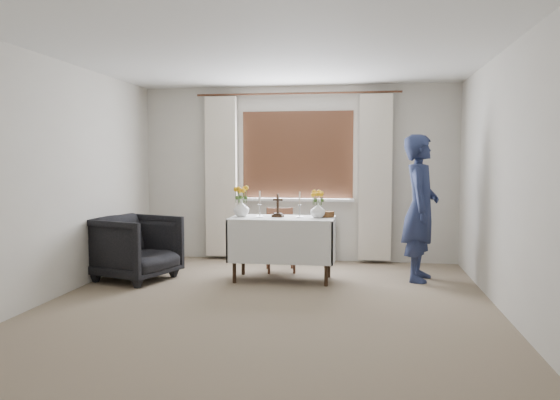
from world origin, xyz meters
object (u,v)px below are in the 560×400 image
(person, at_px, (420,208))
(flower_vase_left, at_px, (241,208))
(wooden_cross, at_px, (278,205))
(flower_vase_right, at_px, (318,210))
(armchair, at_px, (136,248))
(altar_table, at_px, (283,249))
(wooden_chair, at_px, (281,240))

(person, relative_size, flower_vase_left, 8.80)
(person, distance_m, wooden_cross, 1.71)
(flower_vase_right, bearing_deg, armchair, -173.18)
(altar_table, distance_m, flower_vase_right, 0.63)
(flower_vase_left, bearing_deg, wooden_cross, 0.32)
(person, xyz_separation_m, flower_vase_left, (-2.14, -0.23, -0.01))
(armchair, distance_m, flower_vase_left, 1.35)
(wooden_chair, relative_size, flower_vase_left, 4.13)
(wooden_cross, relative_size, flower_vase_right, 1.54)
(person, bearing_deg, altar_table, 110.05)
(flower_vase_left, bearing_deg, armchair, -167.80)
(altar_table, relative_size, wooden_chair, 1.51)
(wooden_chair, relative_size, armchair, 0.96)
(flower_vase_left, bearing_deg, flower_vase_right, -0.53)
(altar_table, distance_m, armchair, 1.77)
(wooden_cross, height_order, flower_vase_right, wooden_cross)
(armchair, distance_m, flower_vase_right, 2.24)
(person, xyz_separation_m, wooden_cross, (-1.69, -0.22, 0.03))
(armchair, relative_size, flower_vase_right, 4.74)
(altar_table, bearing_deg, flower_vase_right, 2.27)
(wooden_cross, xyz_separation_m, flower_vase_right, (0.48, -0.01, -0.05))
(wooden_chair, relative_size, wooden_cross, 2.94)
(altar_table, distance_m, wooden_chair, 0.54)
(flower_vase_left, xyz_separation_m, flower_vase_right, (0.93, -0.01, -0.01))
(armchair, distance_m, wooden_cross, 1.79)
(flower_vase_right, bearing_deg, wooden_cross, 178.67)
(armchair, height_order, wooden_cross, wooden_cross)
(armchair, xyz_separation_m, flower_vase_left, (1.24, 0.27, 0.47))
(flower_vase_left, bearing_deg, wooden_chair, 50.66)
(person, distance_m, flower_vase_left, 2.15)
(person, height_order, flower_vase_left, person)
(altar_table, bearing_deg, wooden_cross, 156.23)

